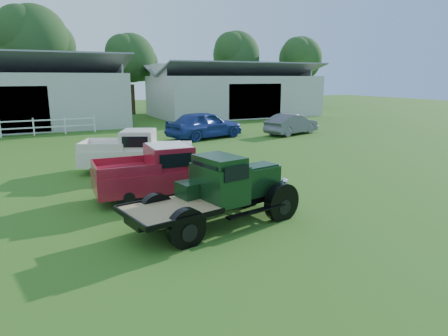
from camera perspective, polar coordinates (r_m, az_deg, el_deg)
name	(u,v)px	position (r m, az deg, el deg)	size (l,w,h in m)	color
ground	(236,211)	(12.00, 1.69, -6.14)	(120.00, 120.00, 0.00)	#396519
shed_left	(0,92)	(36.07, -29.31, 9.50)	(18.80, 10.20, 5.60)	#BABABA
shed_right	(234,90)	(41.78, 1.37, 11.08)	(16.80, 9.20, 5.20)	#BABABA
tree_b	(36,58)	(44.07, -25.29, 14.08)	(6.90, 6.90, 11.50)	#1E511E
tree_c	(131,71)	(44.24, -13.08, 13.32)	(5.40, 5.40, 9.00)	#1E511E
tree_d	(236,68)	(49.82, 1.75, 14.12)	(6.00, 6.00, 10.00)	#1E511E
tree_e	(300,70)	(52.41, 10.79, 13.57)	(5.70, 5.70, 9.50)	#1E511E
vintage_flatbed	(217,191)	(10.63, -1.05, -3.32)	(4.75, 1.88, 1.88)	#133217
red_pickup	(166,171)	(13.33, -8.23, -0.38)	(4.83, 1.86, 1.76)	maroon
white_pickup	(137,151)	(17.10, -12.34, 2.33)	(4.71, 1.83, 1.73)	silver
misc_car_blue	(205,125)	(26.05, -2.77, 6.20)	(2.10, 5.21, 1.78)	navy
misc_car_grey	(292,124)	(28.26, 9.66, 6.21)	(1.52, 4.35, 1.43)	#58575E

